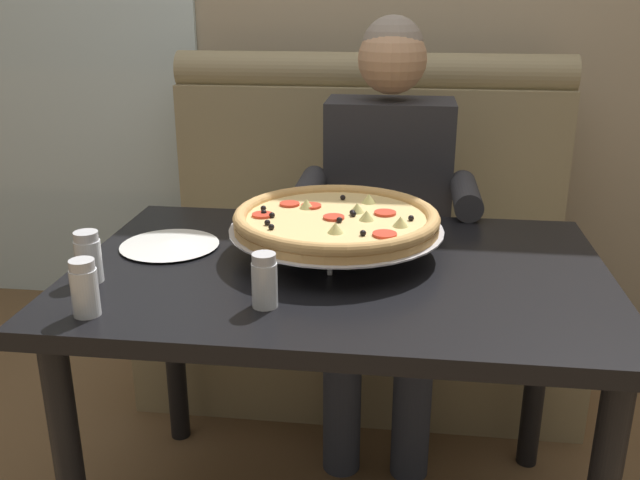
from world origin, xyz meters
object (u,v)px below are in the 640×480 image
(dining_table, at_px, (340,304))
(shaker_oregano, at_px, (85,292))
(patio_chair, at_px, (146,151))
(shaker_parmesan, at_px, (89,260))
(diner_main, at_px, (387,205))
(plate_near_left, at_px, (170,243))
(pizza, at_px, (336,221))
(booth_bench, at_px, (363,265))
(shaker_pepper_flakes, at_px, (265,284))

(dining_table, distance_m, shaker_oregano, 0.58)
(shaker_oregano, xyz_separation_m, patio_chair, (-0.79, 2.39, -0.27))
(shaker_parmesan, relative_size, shaker_oregano, 0.99)
(diner_main, xyz_separation_m, plate_near_left, (-0.52, -0.53, 0.04))
(shaker_parmesan, distance_m, patio_chair, 2.36)
(plate_near_left, bearing_deg, pizza, 0.96)
(shaker_parmesan, height_order, shaker_oregano, shaker_oregano)
(booth_bench, xyz_separation_m, pizza, (-0.02, -0.79, 0.43))
(diner_main, xyz_separation_m, shaker_parmesan, (-0.62, -0.76, 0.08))
(booth_bench, xyz_separation_m, patio_chair, (-1.26, 1.20, 0.13))
(booth_bench, distance_m, shaker_oregano, 1.34)
(plate_near_left, distance_m, patio_chair, 2.18)
(shaker_parmesan, xyz_separation_m, shaker_oregano, (0.07, -0.16, 0.00))
(diner_main, distance_m, plate_near_left, 0.75)
(dining_table, height_order, pizza, pizza)
(shaker_oregano, relative_size, plate_near_left, 0.47)
(booth_bench, bearing_deg, shaker_parmesan, -117.29)
(diner_main, bearing_deg, shaker_oregano, -120.83)
(shaker_pepper_flakes, xyz_separation_m, patio_chair, (-1.13, 2.31, -0.27))
(shaker_pepper_flakes, bearing_deg, plate_near_left, 134.46)
(booth_bench, bearing_deg, shaker_pepper_flakes, -96.62)
(shaker_pepper_flakes, distance_m, plate_near_left, 0.43)
(shaker_parmesan, bearing_deg, dining_table, 16.21)
(booth_bench, xyz_separation_m, plate_near_left, (-0.43, -0.80, 0.35))
(patio_chair, bearing_deg, plate_near_left, -67.54)
(shaker_parmesan, xyz_separation_m, plate_near_left, (0.10, 0.23, -0.04))
(booth_bench, bearing_deg, patio_chair, 136.36)
(booth_bench, distance_m, diner_main, 0.42)
(booth_bench, distance_m, shaker_pepper_flakes, 1.18)
(pizza, height_order, plate_near_left, pizza)
(diner_main, height_order, shaker_pepper_flakes, diner_main)
(booth_bench, distance_m, pizza, 0.90)
(dining_table, distance_m, diner_main, 0.62)
(shaker_pepper_flakes, bearing_deg, pizza, 70.65)
(plate_near_left, bearing_deg, dining_table, -9.93)
(shaker_pepper_flakes, height_order, plate_near_left, shaker_pepper_flakes)
(diner_main, relative_size, plate_near_left, 5.24)
(pizza, bearing_deg, shaker_pepper_flakes, -109.35)
(patio_chair, bearing_deg, dining_table, -58.78)
(booth_bench, relative_size, shaker_oregano, 12.69)
(shaker_parmesan, distance_m, plate_near_left, 0.25)
(diner_main, distance_m, shaker_pepper_flakes, 0.87)
(dining_table, relative_size, plate_near_left, 5.00)
(shaker_parmesan, xyz_separation_m, shaker_pepper_flakes, (0.40, -0.08, -0.00))
(shaker_oregano, bearing_deg, shaker_parmesan, 112.29)
(pizza, distance_m, patio_chair, 2.37)
(diner_main, height_order, shaker_parmesan, diner_main)
(dining_table, relative_size, shaker_pepper_flakes, 10.80)
(shaker_parmesan, bearing_deg, booth_bench, 62.71)
(shaker_pepper_flakes, bearing_deg, diner_main, 75.70)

